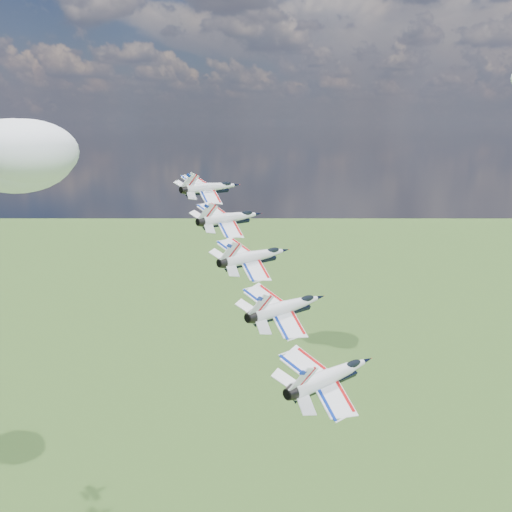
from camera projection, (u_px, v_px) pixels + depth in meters
The scene contains 5 objects.
jet_0 at pixel (212, 187), 107.13m from camera, with size 9.64×14.27×4.26m, color silver, non-canonical shape.
jet_1 at pixel (231, 218), 95.83m from camera, with size 9.64×14.27×4.26m, color white, non-canonical shape.
jet_2 at pixel (256, 256), 84.53m from camera, with size 9.64×14.27×4.26m, color white, non-canonical shape.
jet_3 at pixel (288, 306), 73.24m from camera, with size 9.64×14.27×4.26m, color silver, non-canonical shape.
jet_4 at pixel (333, 375), 61.94m from camera, with size 9.64×14.27×4.26m, color silver, non-canonical shape.
Camera 1 is at (23.79, -79.15, 162.99)m, focal length 40.00 mm.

